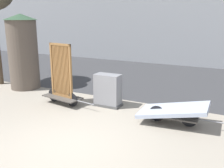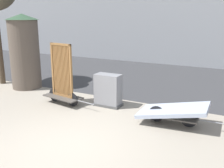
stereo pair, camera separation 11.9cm
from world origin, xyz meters
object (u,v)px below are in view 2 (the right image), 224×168
utility_cabinet (108,91)px  advertising_column (25,51)px  bike_cart_with_mattress (173,111)px  bike_cart_with_bedframe (62,82)px

utility_cabinet → advertising_column: (-4.14, 0.45, 1.04)m
utility_cabinet → bike_cart_with_mattress: bearing=-13.0°
utility_cabinet → advertising_column: advertising_column is taller
bike_cart_with_mattress → advertising_column: 6.66m
bike_cart_with_bedframe → bike_cart_with_mattress: bearing=9.1°
bike_cart_with_bedframe → utility_cabinet: size_ratio=1.97×
advertising_column → bike_cart_with_mattress: bearing=-8.7°
bike_cart_with_bedframe → advertising_column: bearing=168.6°
advertising_column → bike_cart_with_bedframe: bearing=-20.5°
advertising_column → utility_cabinet: bearing=-6.3°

